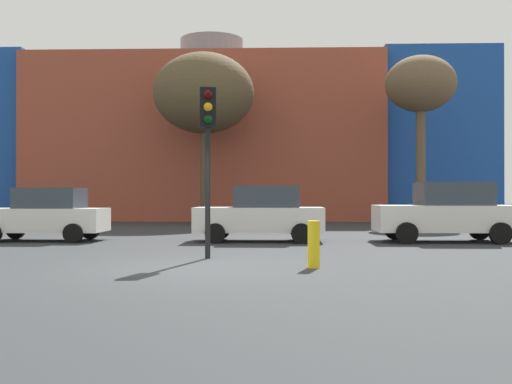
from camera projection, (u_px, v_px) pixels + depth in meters
ground_plane at (190, 267)px, 11.96m from camera, size 200.00×200.00×0.00m
building_backdrop at (212, 143)px, 38.88m from camera, size 32.96×12.03×11.39m
parked_car_1 at (45, 214)px, 18.95m from camera, size 3.82×1.88×1.66m
parked_car_2 at (261, 214)px, 18.74m from camera, size 3.94×1.94×1.71m
parked_car_3 at (447, 212)px, 18.55m from camera, size 4.19×2.06×1.82m
traffic_light_island at (208, 133)px, 13.65m from camera, size 0.39×0.38×3.84m
bare_tree_0 at (204, 94)px, 30.08m from camera, size 4.98×4.98×8.47m
bare_tree_1 at (421, 87)px, 28.98m from camera, size 3.35×3.35×8.08m
bollard_yellow_0 at (314, 244)px, 11.87m from camera, size 0.24×0.24×0.92m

